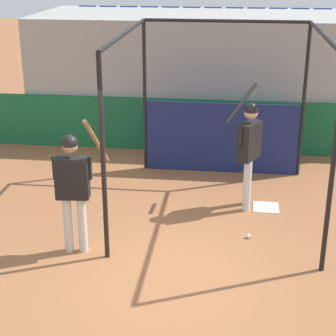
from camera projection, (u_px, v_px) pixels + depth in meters
The scene contains 8 objects.
ground_plane at pixel (160, 276), 7.76m from camera, with size 60.00×60.00×0.00m, color #935B38.
outfield_wall at pixel (192, 125), 12.42m from camera, with size 24.00×0.12×1.17m.
bleacher_section at pixel (198, 73), 13.66m from camera, with size 7.60×3.20×2.85m.
batting_cage at pixel (222, 118), 10.31m from camera, with size 3.15×3.70×3.02m.
home_plate at pixel (266, 207), 9.81m from camera, with size 0.44×0.44×0.02m.
player_batter at pixel (249, 144), 9.45m from camera, with size 0.64×1.02×2.05m.
player_waiting at pixel (73, 182), 8.01m from camera, with size 0.79×0.55×2.11m.
baseball at pixel (249, 236), 8.77m from camera, with size 0.07×0.07×0.07m.
Camera 1 is at (0.91, -6.63, 4.20)m, focal length 60.00 mm.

